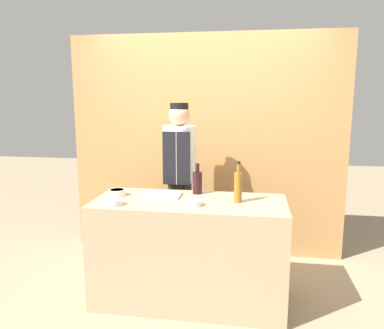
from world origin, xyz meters
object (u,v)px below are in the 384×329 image
at_px(cutting_board, 162,195).
at_px(chef_center, 180,180).
at_px(sauce_bowl_green, 117,192).
at_px(bottle_amber, 238,186).
at_px(bottle_wine, 197,182).
at_px(sauce_bowl_purple, 114,202).
at_px(sauce_bowl_white, 194,202).

relative_size(cutting_board, chef_center, 0.19).
distance_m(sauce_bowl_green, bottle_amber, 1.06).
relative_size(sauce_bowl_green, bottle_wine, 0.55).
height_order(sauce_bowl_purple, sauce_bowl_white, sauce_bowl_purple).
relative_size(bottle_amber, chef_center, 0.20).
distance_m(sauce_bowl_purple, chef_center, 0.89).
height_order(sauce_bowl_green, bottle_amber, bottle_amber).
height_order(sauce_bowl_green, bottle_wine, bottle_wine).
bearing_deg(cutting_board, bottle_wine, 26.33).
bearing_deg(sauce_bowl_purple, bottle_amber, 13.88).
bearing_deg(cutting_board, sauce_bowl_white, -35.75).
bearing_deg(bottle_amber, sauce_bowl_white, -156.34).
relative_size(bottle_amber, bottle_wine, 1.25).
bearing_deg(cutting_board, sauce_bowl_purple, -134.63).
distance_m(sauce_bowl_green, sauce_bowl_purple, 0.29).
bearing_deg(sauce_bowl_purple, sauce_bowl_green, 105.63).
bearing_deg(bottle_amber, sauce_bowl_purple, -166.12).
height_order(bottle_wine, chef_center, chef_center).
bearing_deg(sauce_bowl_white, bottle_amber, 23.66).
xyz_separation_m(bottle_amber, bottle_wine, (-0.37, 0.22, -0.03)).
bearing_deg(chef_center, sauce_bowl_green, -130.55).
bearing_deg(sauce_bowl_green, chef_center, 49.45).
bearing_deg(chef_center, sauce_bowl_purple, -114.78).
relative_size(sauce_bowl_purple, bottle_amber, 0.40).
distance_m(bottle_amber, bottle_wine, 0.43).
relative_size(sauce_bowl_purple, sauce_bowl_white, 1.00).
bearing_deg(bottle_wine, sauce_bowl_green, -165.30).
bearing_deg(sauce_bowl_purple, chef_center, 65.22).
xyz_separation_m(sauce_bowl_purple, cutting_board, (0.31, 0.32, -0.02)).
distance_m(sauce_bowl_white, cutting_board, 0.39).
distance_m(sauce_bowl_white, bottle_wine, 0.38).
distance_m(cutting_board, bottle_wine, 0.34).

